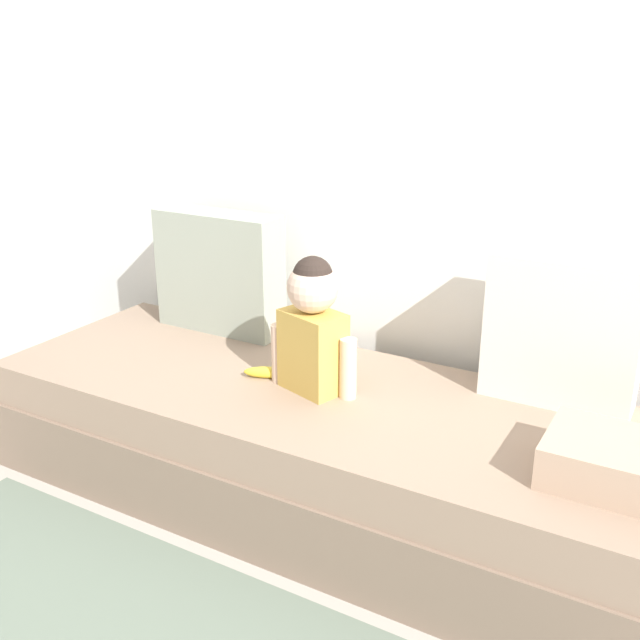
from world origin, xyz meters
The scene contains 8 objects.
ground_plane centered at (0.00, 0.00, 0.00)m, with size 12.00×12.00×0.00m, color #B2ADA3.
back_wall centered at (0.00, 0.55, 1.23)m, with size 5.64×0.10×2.45m, color white.
couch centered at (0.00, 0.00, 0.21)m, with size 2.44×0.83×0.42m.
throw_pillow_left centered at (-0.67, 0.32, 0.66)m, with size 0.53×0.16×0.48m, color #99A393.
throw_pillow_right centered at (0.67, 0.32, 0.66)m, with size 0.47×0.16×0.48m, color silver.
toddler centered at (-0.05, 0.00, 0.65)m, with size 0.32×0.19×0.46m.
banana centered at (-0.23, 0.00, 0.44)m, with size 0.17×0.04×0.04m, color yellow.
folded_blanket centered at (0.94, -0.10, 0.48)m, with size 0.40×0.28×0.12m, color tan.
Camera 1 is at (1.07, -1.91, 1.47)m, focal length 40.93 mm.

